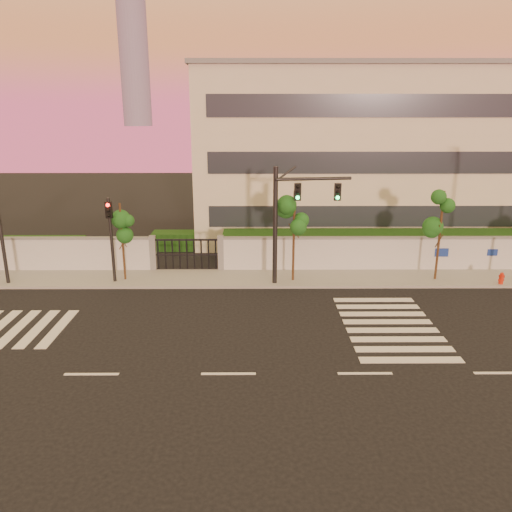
# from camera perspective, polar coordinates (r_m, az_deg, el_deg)

# --- Properties ---
(ground) EXTENTS (120.00, 120.00, 0.00)m
(ground) POSITION_cam_1_polar(r_m,az_deg,el_deg) (18.74, -3.17, -13.31)
(ground) COLOR black
(ground) RESTS_ON ground
(sidewalk) EXTENTS (60.00, 3.00, 0.15)m
(sidewalk) POSITION_cam_1_polar(r_m,az_deg,el_deg) (28.31, -2.17, -2.57)
(sidewalk) COLOR gray
(sidewalk) RESTS_ON ground
(perimeter_wall) EXTENTS (60.00, 0.36, 2.20)m
(perimeter_wall) POSITION_cam_1_polar(r_m,az_deg,el_deg) (29.43, -1.89, 0.21)
(perimeter_wall) COLOR #BABCC1
(perimeter_wall) RESTS_ON ground
(hedge_row) EXTENTS (41.00, 4.25, 1.80)m
(hedge_row) POSITION_cam_1_polar(r_m,az_deg,el_deg) (32.13, 0.13, 1.15)
(hedge_row) COLOR black
(hedge_row) RESTS_ON ground
(institutional_building) EXTENTS (24.40, 12.40, 12.25)m
(institutional_building) POSITION_cam_1_polar(r_m,az_deg,el_deg) (39.21, 11.81, 11.52)
(institutional_building) COLOR beige
(institutional_building) RESTS_ON ground
(distant_skyscraper) EXTENTS (16.00, 16.00, 118.00)m
(distant_skyscraper) POSITION_cam_1_polar(r_m,az_deg,el_deg) (308.03, -14.12, 25.85)
(distant_skyscraper) COLOR slate
(distant_skyscraper) RESTS_ON ground
(road_markings) EXTENTS (57.00, 7.62, 0.02)m
(road_markings) POSITION_cam_1_polar(r_m,az_deg,el_deg) (22.20, -6.83, -8.41)
(road_markings) COLOR silver
(road_markings) RESTS_ON ground
(street_tree_c) EXTENTS (1.38, 1.10, 4.46)m
(street_tree_c) POSITION_cam_1_polar(r_m,az_deg,el_deg) (28.07, -15.11, 3.50)
(street_tree_c) COLOR #382314
(street_tree_c) RESTS_ON ground
(street_tree_d) EXTENTS (1.63, 1.30, 5.14)m
(street_tree_d) POSITION_cam_1_polar(r_m,az_deg,el_deg) (26.97, 4.44, 4.60)
(street_tree_d) COLOR #382314
(street_tree_d) RESTS_ON ground
(street_tree_e) EXTENTS (1.58, 1.25, 5.10)m
(street_tree_e) POSITION_cam_1_polar(r_m,az_deg,el_deg) (28.88, 20.49, 4.34)
(street_tree_e) COLOR #382314
(street_tree_e) RESTS_ON ground
(traffic_signal_main) EXTENTS (4.08, 0.62, 6.46)m
(traffic_signal_main) POSITION_cam_1_polar(r_m,az_deg,el_deg) (26.41, 4.00, 5.02)
(traffic_signal_main) COLOR black
(traffic_signal_main) RESTS_ON ground
(traffic_signal_secondary) EXTENTS (0.37, 0.35, 4.80)m
(traffic_signal_secondary) POSITION_cam_1_polar(r_m,az_deg,el_deg) (27.92, -16.28, 2.85)
(traffic_signal_secondary) COLOR black
(traffic_signal_secondary) RESTS_ON ground
(fire_hydrant) EXTENTS (0.30, 0.30, 0.80)m
(fire_hydrant) POSITION_cam_1_polar(r_m,az_deg,el_deg) (30.23, 26.22, -2.42)
(fire_hydrant) COLOR red
(fire_hydrant) RESTS_ON ground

